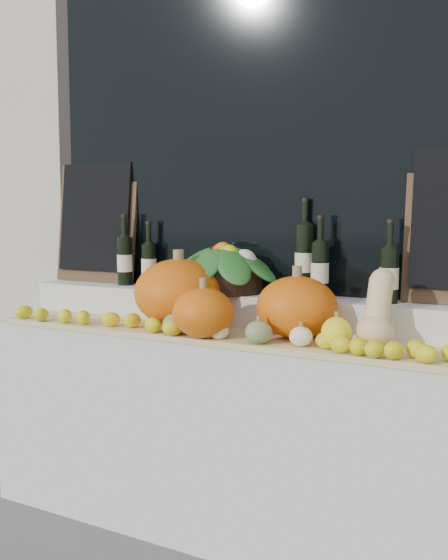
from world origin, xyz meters
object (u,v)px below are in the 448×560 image
Objects in this scene: pumpkin_left at (179,293)px; pumpkin_right at (297,307)px; butternut_squash at (377,314)px; wine_bottle_tall at (304,259)px; produce_bowl at (223,267)px.

pumpkin_right is (0.55, 0.00, -0.03)m from pumpkin_left.
wine_bottle_tall reaches higher than butternut_squash.
pumpkin_left is 0.25m from produce_bowl.
pumpkin_right is 0.50m from produce_bowl.
pumpkin_left is 0.92× the size of wine_bottle_tall.
wine_bottle_tall is (-0.08, 0.27, 0.17)m from pumpkin_right.
produce_bowl is 0.38m from wine_bottle_tall.
pumpkin_right is 0.76× the size of wine_bottle_tall.
wine_bottle_tall is (0.47, 0.28, 0.15)m from pumpkin_left.
produce_bowl reaches higher than pumpkin_right.
pumpkin_left is at bearing -118.38° from produce_bowl.
pumpkin_right is at bearing 173.85° from butternut_squash.
pumpkin_left is at bearing 177.95° from butternut_squash.
pumpkin_left is at bearing -149.87° from wine_bottle_tall.
wine_bottle_tall is (0.37, 0.07, 0.05)m from produce_bowl.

